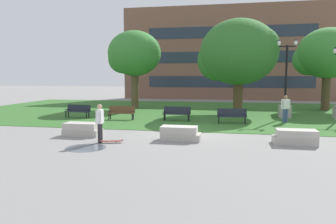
# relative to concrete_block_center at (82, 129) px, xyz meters

# --- Properties ---
(ground_plane) EXTENTS (140.00, 140.00, 0.00)m
(ground_plane) POSITION_rel_concrete_block_center_xyz_m (5.00, 2.01, -0.31)
(ground_plane) COLOR gray
(grass_lawn) EXTENTS (40.00, 20.00, 0.02)m
(grass_lawn) POSITION_rel_concrete_block_center_xyz_m (5.00, 12.01, -0.30)
(grass_lawn) COLOR #336628
(grass_lawn) RESTS_ON ground
(concrete_block_center) EXTENTS (1.80, 0.90, 0.64)m
(concrete_block_center) POSITION_rel_concrete_block_center_xyz_m (0.00, 0.00, 0.00)
(concrete_block_center) COLOR #B2ADA3
(concrete_block_center) RESTS_ON ground
(concrete_block_left) EXTENTS (1.82, 0.90, 0.64)m
(concrete_block_left) POSITION_rel_concrete_block_center_xyz_m (4.93, -0.19, 0.00)
(concrete_block_left) COLOR #B2ADA3
(concrete_block_left) RESTS_ON ground
(concrete_block_right) EXTENTS (1.80, 0.90, 0.64)m
(concrete_block_right) POSITION_rel_concrete_block_center_xyz_m (9.97, -0.14, 0.00)
(concrete_block_right) COLOR #B2ADA3
(concrete_block_right) RESTS_ON ground
(person_skateboarder) EXTENTS (0.27, 1.04, 1.71)m
(person_skateboarder) POSITION_rel_concrete_block_center_xyz_m (1.56, -1.46, 0.66)
(person_skateboarder) COLOR #28282D
(person_skateboarder) RESTS_ON ground
(skateboard) EXTENTS (1.03, 0.51, 0.14)m
(skateboard) POSITION_rel_concrete_block_center_xyz_m (2.06, -1.42, -0.22)
(skateboard) COLOR maroon
(skateboard) RESTS_ON ground
(puddle) EXTENTS (1.67, 1.67, 0.01)m
(puddle) POSITION_rel_concrete_block_center_xyz_m (1.38, -2.57, -0.30)
(puddle) COLOR #47515B
(puddle) RESTS_ON ground
(park_bench_near_left) EXTENTS (1.83, 0.65, 0.90)m
(park_bench_near_left) POSITION_rel_concrete_block_center_xyz_m (-3.36, 6.31, 0.23)
(park_bench_near_left) COLOR #1E232D
(park_bench_near_left) RESTS_ON grass_lawn
(park_bench_near_right) EXTENTS (1.82, 0.61, 0.90)m
(park_bench_near_right) POSITION_rel_concrete_block_center_xyz_m (-0.04, 5.98, 0.23)
(park_bench_near_right) COLOR brown
(park_bench_near_right) RESTS_ON grass_lawn
(park_bench_far_left) EXTENTS (1.82, 0.59, 0.90)m
(park_bench_far_left) POSITION_rel_concrete_block_center_xyz_m (7.25, 5.60, 0.23)
(park_bench_far_left) COLOR #1E232D
(park_bench_far_left) RESTS_ON grass_lawn
(park_bench_far_right) EXTENTS (1.80, 0.54, 0.90)m
(park_bench_far_right) POSITION_rel_concrete_block_center_xyz_m (3.70, 6.19, 0.23)
(park_bench_far_right) COLOR #1E232D
(park_bench_far_right) RESTS_ON grass_lawn
(lamp_post_left) EXTENTS (1.32, 0.80, 5.43)m
(lamp_post_left) POSITION_rel_concrete_block_center_xyz_m (10.87, 9.04, 0.80)
(lamp_post_left) COLOR gray
(lamp_post_left) RESTS_ON grass_lawn
(tree_near_left) EXTENTS (4.96, 4.73, 6.93)m
(tree_near_left) POSITION_rel_concrete_block_center_xyz_m (-1.46, 13.59, 4.55)
(tree_near_left) COLOR brown
(tree_near_left) RESTS_ON grass_lawn
(tree_near_right) EXTENTS (5.19, 4.95, 6.91)m
(tree_near_right) POSITION_rel_concrete_block_center_xyz_m (14.96, 14.98, 4.45)
(tree_near_right) COLOR #4C3823
(tree_near_right) RESTS_ON grass_lawn
(tree_far_right) EXTENTS (6.20, 5.90, 7.25)m
(tree_far_right) POSITION_rel_concrete_block_center_xyz_m (7.60, 11.07, 4.37)
(tree_far_right) COLOR #4C3823
(tree_far_right) RESTS_ON grass_lawn
(person_bystander_near_lawn) EXTENTS (0.62, 0.39, 1.71)m
(person_bystander_near_lawn) POSITION_rel_concrete_block_center_xyz_m (10.54, 6.56, 0.68)
(person_bystander_near_lawn) COLOR #384C7A
(person_bystander_near_lawn) RESTS_ON grass_lawn
(building_facade_distant) EXTENTS (26.69, 1.03, 11.51)m
(building_facade_distant) POSITION_rel_concrete_block_center_xyz_m (6.78, 26.50, 5.44)
(building_facade_distant) COLOR brown
(building_facade_distant) RESTS_ON ground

